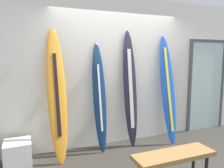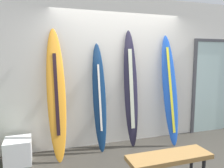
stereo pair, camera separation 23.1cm
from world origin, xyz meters
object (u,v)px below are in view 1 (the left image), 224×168
object	(u,v)px
glass_door	(206,84)
bench	(174,157)
surfboard_charcoal	(130,88)
display_block_left	(18,154)
surfboard_navy	(100,98)
surfboard_cobalt	(168,89)
surfboard_sunset	(57,94)

from	to	relation	value
glass_door	bench	bearing A→B (deg)	-142.96
surfboard_charcoal	bench	xyz separation A→B (m)	(-0.07, -1.42, -0.69)
display_block_left	surfboard_navy	bearing A→B (deg)	4.01
surfboard_cobalt	bench	world-z (taller)	surfboard_cobalt
surfboard_charcoal	bench	bearing A→B (deg)	-92.75
surfboard_charcoal	surfboard_navy	bearing A→B (deg)	-177.20
surfboard_sunset	surfboard_cobalt	bearing A→B (deg)	-0.31
surfboard_navy	surfboard_charcoal	xyz separation A→B (m)	(0.62, 0.03, 0.12)
surfboard_sunset	glass_door	bearing A→B (deg)	4.42
surfboard_cobalt	display_block_left	xyz separation A→B (m)	(-2.75, -0.02, -0.86)
display_block_left	bench	world-z (taller)	bench
surfboard_navy	glass_door	distance (m)	2.66
display_block_left	glass_door	size ratio (longest dim) A/B	0.20
surfboard_charcoal	glass_door	world-z (taller)	surfboard_charcoal
surfboard_cobalt	display_block_left	size ratio (longest dim) A/B	5.18
glass_door	bench	xyz separation A→B (m)	(-2.11, -1.59, -0.67)
surfboard_sunset	bench	world-z (taller)	surfboard_sunset
surfboard_navy	display_block_left	distance (m)	1.56
surfboard_navy	bench	world-z (taller)	surfboard_navy
glass_door	bench	size ratio (longest dim) A/B	1.88
surfboard_charcoal	display_block_left	size ratio (longest dim) A/B	5.35
glass_door	surfboard_cobalt	bearing A→B (deg)	-167.79
surfboard_charcoal	surfboard_cobalt	bearing A→B (deg)	-7.87
display_block_left	bench	bearing A→B (deg)	-34.25
surfboard_navy	display_block_left	bearing A→B (deg)	-175.99
glass_door	bench	distance (m)	2.72
surfboard_navy	surfboard_cobalt	world-z (taller)	surfboard_cobalt
surfboard_sunset	glass_door	xyz separation A→B (m)	(3.40, 0.26, -0.01)
surfboard_navy	bench	distance (m)	1.60
surfboard_navy	surfboard_charcoal	distance (m)	0.63
surfboard_sunset	surfboard_navy	world-z (taller)	surfboard_sunset
surfboard_cobalt	display_block_left	distance (m)	2.88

